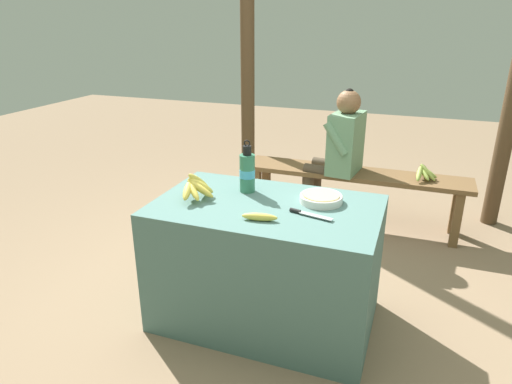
% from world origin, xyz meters
% --- Properties ---
extents(ground_plane, '(12.00, 12.00, 0.00)m').
position_xyz_m(ground_plane, '(0.00, 0.00, 0.00)').
color(ground_plane, '#846B51').
extents(market_counter, '(1.14, 0.70, 0.68)m').
position_xyz_m(market_counter, '(0.00, 0.00, 0.34)').
color(market_counter, '#4C706B').
rests_on(market_counter, ground_plane).
extents(banana_bunch_ripe, '(0.17, 0.27, 0.15)m').
position_xyz_m(banana_bunch_ripe, '(-0.37, -0.05, 0.75)').
color(banana_bunch_ripe, '#4C381E').
rests_on(banana_bunch_ripe, market_counter).
extents(serving_bowl, '(0.22, 0.22, 0.04)m').
position_xyz_m(serving_bowl, '(0.25, 0.13, 0.71)').
color(serving_bowl, white).
rests_on(serving_bowl, market_counter).
extents(water_bottle, '(0.08, 0.08, 0.29)m').
position_xyz_m(water_bottle, '(-0.16, 0.14, 0.79)').
color(water_bottle, '#337556').
rests_on(water_bottle, market_counter).
extents(loose_banana_front, '(0.17, 0.07, 0.04)m').
position_xyz_m(loose_banana_front, '(0.03, -0.19, 0.70)').
color(loose_banana_front, '#E0C64C').
rests_on(loose_banana_front, market_counter).
extents(knife, '(0.22, 0.07, 0.02)m').
position_xyz_m(knife, '(0.21, -0.06, 0.69)').
color(knife, '#BCBCC1').
rests_on(knife, market_counter).
extents(wooden_bench, '(1.73, 0.32, 0.45)m').
position_xyz_m(wooden_bench, '(0.25, 1.38, 0.38)').
color(wooden_bench, brown).
rests_on(wooden_bench, ground_plane).
extents(seated_vendor, '(0.43, 0.41, 1.09)m').
position_xyz_m(seated_vendor, '(0.12, 1.36, 0.63)').
color(seated_vendor, '#473828').
rests_on(seated_vendor, ground_plane).
extents(banana_bunch_green, '(0.16, 0.26, 0.13)m').
position_xyz_m(banana_bunch_green, '(0.75, 1.39, 0.51)').
color(banana_bunch_green, '#4C381E').
rests_on(banana_bunch_green, wooden_bench).
extents(support_post_near, '(0.12, 0.12, 2.72)m').
position_xyz_m(support_post_near, '(-0.81, 1.82, 1.36)').
color(support_post_near, '#4C3823').
rests_on(support_post_near, ground_plane).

